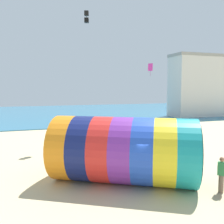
{
  "coord_description": "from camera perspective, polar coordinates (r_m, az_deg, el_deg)",
  "views": [
    {
      "loc": [
        -5.88,
        -11.38,
        5.1
      ],
      "look_at": [
        -1.19,
        2.87,
        3.64
      ],
      "focal_mm": 40.0,
      "sensor_mm": 36.0,
      "label": 1
    }
  ],
  "objects": [
    {
      "name": "promenade_building",
      "position": [
        47.61,
        20.73,
        5.61
      ],
      "size": [
        13.44,
        4.44,
        10.84
      ],
      "color": "silver",
      "rests_on": "ground"
    },
    {
      "name": "giant_inflatable_tube",
      "position": [
        13.53,
        2.79,
        -8.68
      ],
      "size": [
        8.31,
        6.83,
        3.54
      ],
      "color": "orange",
      "rests_on": "ground"
    },
    {
      "name": "ground_plane",
      "position": [
        13.79,
        8.82,
        -16.21
      ],
      "size": [
        120.0,
        120.0,
        0.0
      ],
      "primitive_type": "plane",
      "color": "#CCBA8C"
    },
    {
      "name": "kite_magenta_diamond",
      "position": [
        32.17,
        8.76,
        10.05
      ],
      "size": [
        0.41,
        0.56,
        1.57
      ],
      "color": "#D1339E"
    },
    {
      "name": "sea",
      "position": [
        51.74,
        -11.61,
        -0.15
      ],
      "size": [
        120.0,
        40.0,
        0.1
      ],
      "primitive_type": "cube",
      "color": "teal",
      "rests_on": "ground"
    },
    {
      "name": "kite_black_box",
      "position": [
        24.11,
        -5.84,
        20.82
      ],
      "size": [
        0.48,
        0.48,
        1.08
      ],
      "color": "black"
    },
    {
      "name": "kite_handler",
      "position": [
        13.55,
        23.73,
        -12.91
      ],
      "size": [
        0.4,
        0.42,
        1.77
      ],
      "color": "#726651",
      "rests_on": "ground"
    }
  ]
}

